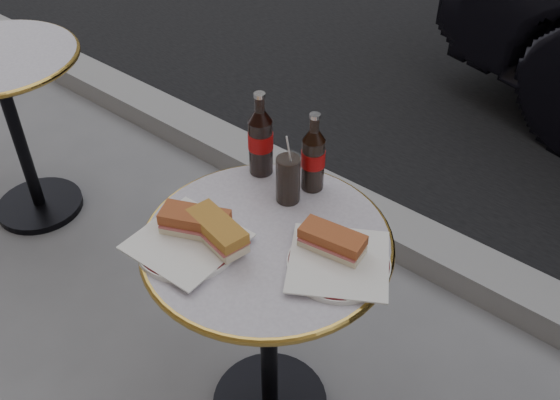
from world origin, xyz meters
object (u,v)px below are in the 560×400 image
Objects in this scene: plate_right at (339,264)px; cola_bottle_right at (313,152)px; plate_left at (187,244)px; bistro_table at (269,333)px; cola_glass at (288,179)px; cola_bottle_left at (260,134)px.

cola_bottle_right is at bearing 139.16° from plate_right.
cola_bottle_right is (-0.23, 0.19, 0.11)m from plate_right.
cola_bottle_right is at bearing 76.09° from plate_left.
cola_bottle_right is at bearing 99.08° from bistro_table.
bistro_table is 5.44× the size of cola_glass.
plate_left is 0.36m from cola_bottle_left.
bistro_table is at bearing -169.86° from plate_right.
cola_bottle_left reaches higher than plate_left.
cola_bottle_left reaches higher than cola_glass.
cola_glass reaches higher than plate_right.
cola_glass reaches higher than bistro_table.
cola_bottle_left reaches higher than bistro_table.
cola_bottle_right is 0.10m from cola_glass.
cola_bottle_left is 1.08× the size of cola_bottle_right.
cola_bottle_left reaches higher than cola_bottle_right.
bistro_table is at bearing 47.98° from plate_left.
cola_bottle_left is at bearing 160.28° from cola_glass.
bistro_table is at bearing -70.03° from cola_glass.
bistro_table is at bearing -80.92° from cola_bottle_right.
bistro_table is 3.05× the size of plate_right.
plate_right is 1.79× the size of cola_glass.
cola_bottle_right is 1.69× the size of cola_glass.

